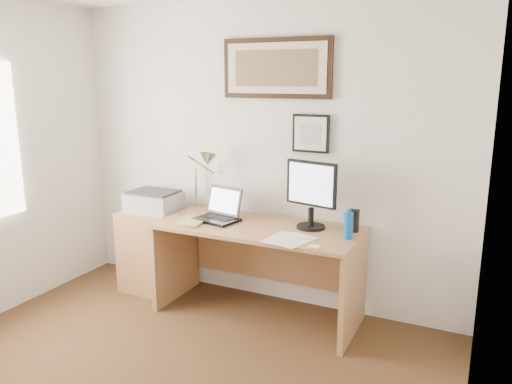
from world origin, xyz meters
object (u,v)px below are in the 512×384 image
Objects in this scene: printer at (154,201)px; book at (182,221)px; desk at (262,251)px; laptop at (219,213)px; side_cabinet at (152,251)px; water_bottle at (348,226)px; lcd_monitor at (311,191)px.

book is at bearing -28.91° from printer.
book is 0.69m from desk.
desk is (0.59, 0.25, -0.24)m from book.
laptop is (-0.35, -0.06, 0.29)m from desk.
desk is 4.18× the size of laptop.
side_cabinet is at bearing 178.10° from laptop.
desk is (-0.72, 0.09, -0.33)m from water_bottle.
desk is at bearing 22.97° from book.
water_bottle is at bearing -1.68° from laptop.
side_cabinet is 1.86m from water_bottle.
side_cabinet is at bearing -178.11° from desk.
side_cabinet is 1.66× the size of printer.
book is 0.53m from printer.
book is at bearing -141.09° from laptop.
water_bottle is 0.40m from lcd_monitor.
lcd_monitor is 1.18× the size of printer.
printer is (-1.44, -0.03, -0.22)m from lcd_monitor.
lcd_monitor is (0.99, 0.28, 0.28)m from book.
printer reaches higher than side_cabinet.
laptop is 0.70m from printer.
lcd_monitor is at bearing 15.94° from book.
side_cabinet is at bearing -118.09° from printer.
printer reaches higher than desk.
book is 1.06m from lcd_monitor.
side_cabinet is 1.08m from desk.
desk is 1.09m from printer.
laptop is at bearing 178.32° from water_bottle.
lcd_monitor is (0.39, 0.03, 0.53)m from desk.
laptop reaches higher than printer.
desk is 0.66m from lcd_monitor.
book is (0.48, -0.22, 0.39)m from side_cabinet.
laptop is 0.79m from lcd_monitor.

